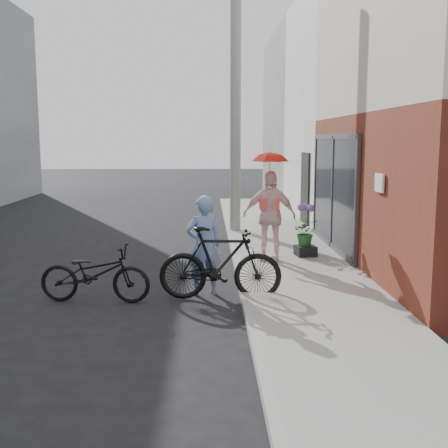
{
  "coord_description": "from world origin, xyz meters",
  "views": [
    {
      "loc": [
        0.37,
        -8.83,
        2.52
      ],
      "look_at": [
        0.64,
        0.56,
        1.1
      ],
      "focal_mm": 45.0,
      "sensor_mm": 36.0,
      "label": 1
    }
  ],
  "objects_px": {
    "bike_right": "(220,263)",
    "planter": "(305,251)",
    "officer": "(204,246)",
    "utility_pole": "(235,101)",
    "bike_left": "(95,273)",
    "kimono_woman": "(269,216)"
  },
  "relations": [
    {
      "from": "bike_left",
      "to": "bike_right",
      "type": "xyz_separation_m",
      "value": [
        1.95,
        0.08,
        0.13
      ]
    },
    {
      "from": "utility_pole",
      "to": "bike_right",
      "type": "height_order",
      "value": "utility_pole"
    },
    {
      "from": "bike_right",
      "to": "planter",
      "type": "height_order",
      "value": "bike_right"
    },
    {
      "from": "utility_pole",
      "to": "planter",
      "type": "distance_m",
      "value": 4.91
    },
    {
      "from": "bike_left",
      "to": "bike_right",
      "type": "relative_size",
      "value": 0.89
    },
    {
      "from": "bike_right",
      "to": "kimono_woman",
      "type": "height_order",
      "value": "kimono_woman"
    },
    {
      "from": "officer",
      "to": "bike_right",
      "type": "distance_m",
      "value": 0.45
    },
    {
      "from": "bike_right",
      "to": "kimono_woman",
      "type": "distance_m",
      "value": 2.63
    },
    {
      "from": "officer",
      "to": "kimono_woman",
      "type": "distance_m",
      "value": 2.47
    },
    {
      "from": "bike_right",
      "to": "officer",
      "type": "bearing_deg",
      "value": 46.45
    },
    {
      "from": "planter",
      "to": "bike_left",
      "type": "bearing_deg",
      "value": -143.1
    },
    {
      "from": "bike_left",
      "to": "planter",
      "type": "bearing_deg",
      "value": -47.36
    },
    {
      "from": "bike_left",
      "to": "kimono_woman",
      "type": "height_order",
      "value": "kimono_woman"
    },
    {
      "from": "officer",
      "to": "bike_right",
      "type": "relative_size",
      "value": 0.85
    },
    {
      "from": "planter",
      "to": "bike_right",
      "type": "bearing_deg",
      "value": -123.66
    },
    {
      "from": "utility_pole",
      "to": "planter",
      "type": "height_order",
      "value": "utility_pole"
    },
    {
      "from": "utility_pole",
      "to": "bike_left",
      "type": "relative_size",
      "value": 4.05
    },
    {
      "from": "officer",
      "to": "kimono_woman",
      "type": "bearing_deg",
      "value": -137.58
    },
    {
      "from": "officer",
      "to": "kimono_woman",
      "type": "height_order",
      "value": "kimono_woman"
    },
    {
      "from": "officer",
      "to": "planter",
      "type": "xyz_separation_m",
      "value": [
        2.1,
        2.48,
        -0.59
      ]
    },
    {
      "from": "utility_pole",
      "to": "kimono_woman",
      "type": "height_order",
      "value": "utility_pole"
    },
    {
      "from": "bike_left",
      "to": "kimono_woman",
      "type": "xyz_separation_m",
      "value": [
        2.98,
        2.46,
        0.56
      ]
    }
  ]
}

